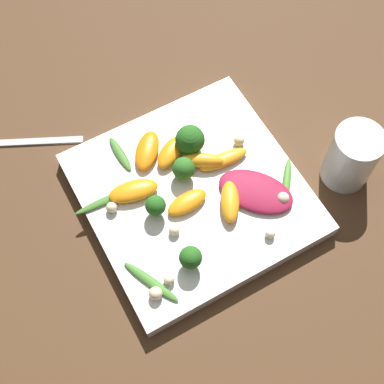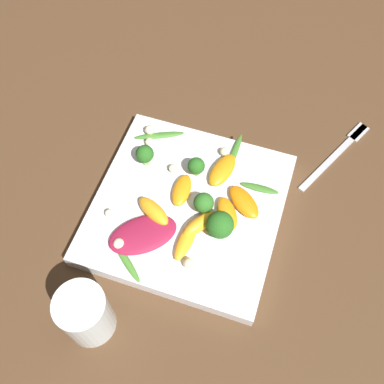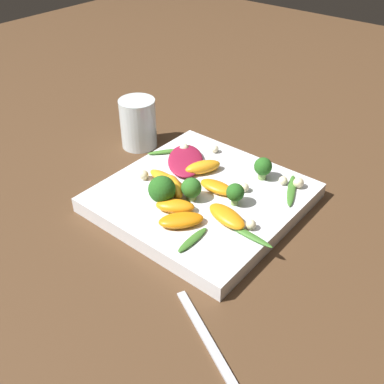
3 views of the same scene
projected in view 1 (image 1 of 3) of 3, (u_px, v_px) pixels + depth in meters
The scene contains 27 objects.
ground_plane at pixel (193, 198), 0.78m from camera, with size 2.40×2.40×0.00m, color #4C331E.
plate at pixel (193, 194), 0.77m from camera, with size 0.30×0.30×0.03m.
drinking_glass at pixel (352, 157), 0.75m from camera, with size 0.07×0.07×0.10m.
fork at pixel (5, 142), 0.82m from camera, with size 0.10×0.18×0.01m.
radicchio_leaf_0 at pixel (256, 191), 0.75m from camera, with size 0.12×0.12×0.01m.
orange_segment_0 at pixel (147, 150), 0.77m from camera, with size 0.07×0.07×0.02m.
orange_segment_1 at pixel (133, 191), 0.74m from camera, with size 0.05×0.08×0.02m.
orange_segment_2 at pixel (202, 160), 0.76m from camera, with size 0.05×0.06×0.02m.
orange_segment_3 at pixel (223, 160), 0.77m from camera, with size 0.03×0.08×0.01m.
orange_segment_4 at pixel (172, 152), 0.77m from camera, with size 0.06×0.07×0.02m.
orange_segment_5 at pixel (230, 202), 0.73m from camera, with size 0.07×0.05×0.02m.
orange_segment_6 at pixel (187, 202), 0.74m from camera, with size 0.03×0.06×0.02m.
broccoli_floret_0 at pixel (156, 206), 0.72m from camera, with size 0.03×0.03×0.04m.
broccoli_floret_1 at pixel (181, 170), 0.75m from camera, with size 0.03×0.03×0.04m.
broccoli_floret_2 at pixel (190, 140), 0.76m from camera, with size 0.04×0.04×0.05m.
broccoli_floret_3 at pixel (191, 258), 0.69m from camera, with size 0.03×0.03×0.04m.
arugula_sprig_0 at pixel (151, 282), 0.69m from camera, with size 0.08×0.05×0.01m.
arugula_sprig_1 at pixel (105, 201), 0.74m from camera, with size 0.01×0.09×0.01m.
arugula_sprig_2 at pixel (287, 182), 0.76m from camera, with size 0.07×0.06×0.01m.
arugula_sprig_3 at pixel (120, 154), 0.78m from camera, with size 0.06×0.01×0.01m.
macadamia_nut_0 at pixel (283, 198), 0.74m from camera, with size 0.02×0.02×0.02m.
macadamia_nut_1 at pixel (112, 208), 0.73m from camera, with size 0.02×0.02×0.02m.
macadamia_nut_2 at pixel (174, 230), 0.72m from camera, with size 0.01×0.01×0.01m.
macadamia_nut_3 at pixel (239, 141), 0.78m from camera, with size 0.02×0.02×0.02m.
macadamia_nut_4 at pixel (169, 279), 0.69m from camera, with size 0.01×0.01×0.01m.
macadamia_nut_5 at pixel (156, 293), 0.68m from camera, with size 0.02×0.02×0.02m.
macadamia_nut_6 at pixel (270, 234), 0.72m from camera, with size 0.01×0.01×0.01m.
Camera 1 is at (-0.29, 0.17, 0.70)m, focal length 50.00 mm.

